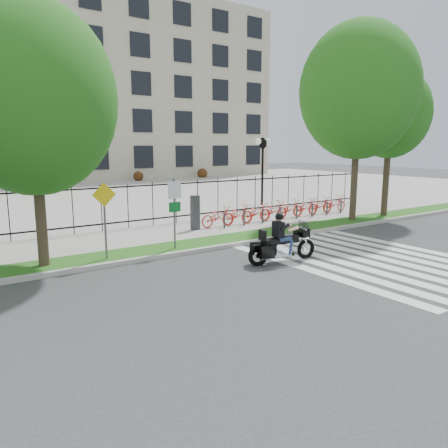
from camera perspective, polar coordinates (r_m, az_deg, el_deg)
ground at (r=12.20m, az=4.67°, el=-7.92°), size 120.00×120.00×0.00m
curb at (r=15.44m, az=-5.02°, el=-3.72°), size 60.00×0.20×0.15m
grass_verge at (r=16.16m, az=-6.52°, el=-3.11°), size 60.00×1.50×0.15m
sidewalk at (r=18.35m, az=-10.22°, el=-1.59°), size 60.00×3.50×0.15m
plaza at (r=34.93m, az=-22.32°, el=3.38°), size 80.00×34.00×0.10m
crosswalk_stripes at (r=15.60m, az=18.57°, el=-4.35°), size 5.70×8.00×0.01m
iron_fence at (r=19.76m, az=-12.44°, el=2.34°), size 30.00×0.06×2.00m
lamp_post_right at (r=27.21m, az=5.07°, el=9.02°), size 1.06×0.70×4.25m
street_tree_1 at (r=14.23m, az=-23.82°, el=14.75°), size 4.90×4.90×7.80m
street_tree_2 at (r=22.34m, az=17.22°, el=16.28°), size 5.57×5.57×9.36m
street_tree_3 at (r=24.28m, az=20.90°, el=13.38°), size 3.99×3.99×7.54m
bike_share_station at (r=21.99m, az=7.39°, el=1.88°), size 9.95×0.84×1.50m
sign_pole_regulatory at (r=15.46m, az=-6.49°, el=2.56°), size 0.50×0.09×2.50m
sign_pole_warning at (r=14.46m, az=-15.33°, el=1.73°), size 0.78×0.09×2.49m
motorcycle_rider at (r=14.40m, az=7.63°, el=-2.39°), size 2.59×0.90×2.00m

